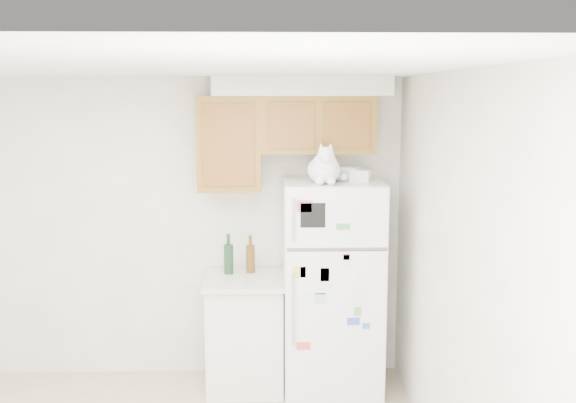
{
  "coord_description": "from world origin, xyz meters",
  "views": [
    {
      "loc": [
        0.8,
        -3.53,
        2.36
      ],
      "look_at": [
        0.96,
        1.55,
        1.55
      ],
      "focal_mm": 42.0,
      "sensor_mm": 36.0,
      "label": 1
    }
  ],
  "objects_px": {
    "cat": "(325,168)",
    "storage_box_front": "(361,176)",
    "base_counter": "(246,332)",
    "bottle_amber": "(250,254)",
    "refrigerator": "(332,287)",
    "bottle_green": "(229,254)",
    "storage_box_back": "(347,173)"
  },
  "relations": [
    {
      "from": "refrigerator",
      "to": "base_counter",
      "type": "bearing_deg",
      "value": 173.91
    },
    {
      "from": "storage_box_front",
      "to": "refrigerator",
      "type": "bearing_deg",
      "value": -168.28
    },
    {
      "from": "base_counter",
      "to": "storage_box_back",
      "type": "bearing_deg",
      "value": 1.73
    },
    {
      "from": "storage_box_front",
      "to": "bottle_green",
      "type": "bearing_deg",
      "value": -169.64
    },
    {
      "from": "refrigerator",
      "to": "bottle_amber",
      "type": "relative_size",
      "value": 5.51
    },
    {
      "from": "storage_box_front",
      "to": "bottle_green",
      "type": "height_order",
      "value": "storage_box_front"
    },
    {
      "from": "refrigerator",
      "to": "bottle_amber",
      "type": "distance_m",
      "value": 0.72
    },
    {
      "from": "cat",
      "to": "storage_box_back",
      "type": "bearing_deg",
      "value": 51.35
    },
    {
      "from": "storage_box_back",
      "to": "bottle_green",
      "type": "xyz_separation_m",
      "value": [
        -0.94,
        0.08,
        -0.67
      ]
    },
    {
      "from": "storage_box_back",
      "to": "cat",
      "type": "bearing_deg",
      "value": -106.9
    },
    {
      "from": "refrigerator",
      "to": "bottle_green",
      "type": "distance_m",
      "value": 0.88
    },
    {
      "from": "refrigerator",
      "to": "storage_box_front",
      "type": "height_order",
      "value": "storage_box_front"
    },
    {
      "from": "base_counter",
      "to": "storage_box_front",
      "type": "bearing_deg",
      "value": -7.19
    },
    {
      "from": "refrigerator",
      "to": "storage_box_front",
      "type": "distance_m",
      "value": 0.92
    },
    {
      "from": "cat",
      "to": "bottle_amber",
      "type": "distance_m",
      "value": 1.0
    },
    {
      "from": "base_counter",
      "to": "bottle_amber",
      "type": "distance_m",
      "value": 0.63
    },
    {
      "from": "base_counter",
      "to": "bottle_green",
      "type": "height_order",
      "value": "bottle_green"
    },
    {
      "from": "storage_box_back",
      "to": "storage_box_front",
      "type": "relative_size",
      "value": 1.2
    },
    {
      "from": "storage_box_front",
      "to": "bottle_amber",
      "type": "xyz_separation_m",
      "value": [
        -0.86,
        0.25,
        -0.67
      ]
    },
    {
      "from": "refrigerator",
      "to": "base_counter",
      "type": "distance_m",
      "value": 0.79
    },
    {
      "from": "refrigerator",
      "to": "base_counter",
      "type": "xyz_separation_m",
      "value": [
        -0.69,
        0.07,
        -0.39
      ]
    },
    {
      "from": "storage_box_back",
      "to": "storage_box_front",
      "type": "bearing_deg",
      "value": -34.77
    },
    {
      "from": "refrigerator",
      "to": "cat",
      "type": "height_order",
      "value": "cat"
    },
    {
      "from": "cat",
      "to": "storage_box_front",
      "type": "xyz_separation_m",
      "value": [
        0.29,
        0.11,
        -0.07
      ]
    },
    {
      "from": "base_counter",
      "to": "storage_box_front",
      "type": "xyz_separation_m",
      "value": [
        0.9,
        -0.11,
        1.28
      ]
    },
    {
      "from": "base_counter",
      "to": "bottle_amber",
      "type": "relative_size",
      "value": 2.98
    },
    {
      "from": "cat",
      "to": "bottle_amber",
      "type": "height_order",
      "value": "cat"
    },
    {
      "from": "storage_box_front",
      "to": "bottle_amber",
      "type": "relative_size",
      "value": 0.49
    },
    {
      "from": "base_counter",
      "to": "cat",
      "type": "relative_size",
      "value": 2.06
    },
    {
      "from": "bottle_amber",
      "to": "refrigerator",
      "type": "bearing_deg",
      "value": -18.08
    },
    {
      "from": "cat",
      "to": "storage_box_front",
      "type": "relative_size",
      "value": 2.98
    },
    {
      "from": "storage_box_back",
      "to": "bottle_amber",
      "type": "relative_size",
      "value": 0.58
    }
  ]
}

